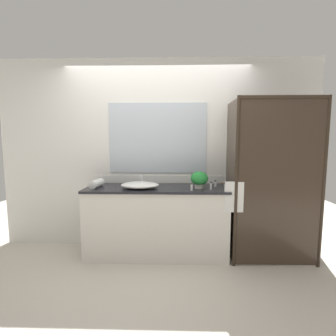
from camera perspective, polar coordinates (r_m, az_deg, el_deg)
name	(u,v)px	position (r m, az deg, el deg)	size (l,w,h in m)	color
ground_plane	(157,254)	(3.51, -2.59, -19.01)	(8.00, 8.00, 0.00)	beige
wall_back_with_mirror	(158,154)	(3.51, -2.29, 3.16)	(4.40, 0.06, 2.60)	silver
vanity_cabinet	(157,221)	(3.35, -2.62, -11.96)	(1.80, 0.58, 0.90)	silver
shower_enclosure	(262,181)	(3.18, 20.59, -2.82)	(1.20, 0.59, 2.00)	#2D2319
sink_basin	(140,185)	(3.18, -6.40, -3.87)	(0.48, 0.35, 0.08)	white
faucet	(142,182)	(3.34, -6.01, -3.20)	(0.17, 0.14, 0.15)	silver
potted_plant	(199,179)	(3.16, 7.16, -2.48)	(0.22, 0.22, 0.21)	beige
amenity_bottle_conditioner	(192,187)	(3.02, 5.38, -4.35)	(0.03, 0.03, 0.09)	white
amenity_bottle_body_wash	(211,186)	(3.12, 9.76, -4.04)	(0.03, 0.03, 0.09)	white
amenity_bottle_shampoo	(215,184)	(3.29, 10.72, -3.56)	(0.03, 0.03, 0.09)	white
rolled_towel_near_edge	(97,184)	(3.33, -15.92, -3.42)	(0.10, 0.10, 0.25)	white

